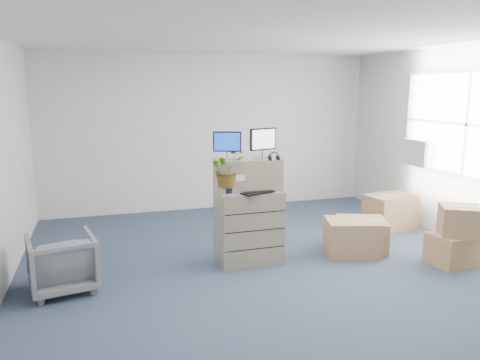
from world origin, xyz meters
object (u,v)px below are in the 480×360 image
object	(u,v)px
potted_plant	(227,174)
office_chair	(62,260)
monitor_left	(227,144)
keyboard	(258,192)
monitor_right	(263,141)
filing_cabinet_lower	(249,227)
water_bottle	(254,182)

from	to	relation	value
potted_plant	office_chair	xyz separation A→B (m)	(-1.92, -0.15, -0.84)
monitor_left	keyboard	xyz separation A→B (m)	(0.32, -0.22, -0.58)
monitor_right	filing_cabinet_lower	bearing A→B (deg)	166.52
water_bottle	office_chair	bearing A→B (deg)	-173.38
monitor_right	potted_plant	bearing A→B (deg)	174.11
potted_plant	office_chair	bearing A→B (deg)	-175.62
filing_cabinet_lower	water_bottle	size ratio (longest dim) A/B	4.44
water_bottle	office_chair	xyz separation A→B (m)	(-2.29, -0.27, -0.69)
potted_plant	monitor_right	bearing A→B (deg)	11.17
water_bottle	monitor_right	bearing A→B (deg)	-11.24
filing_cabinet_lower	keyboard	size ratio (longest dim) A/B	2.23
filing_cabinet_lower	monitor_left	bearing A→B (deg)	167.39
filing_cabinet_lower	potted_plant	xyz separation A→B (m)	(-0.30, -0.09, 0.72)
filing_cabinet_lower	monitor_right	world-z (taller)	monitor_right
monitor_left	water_bottle	bearing A→B (deg)	13.58
keyboard	potted_plant	bearing A→B (deg)	148.20
keyboard	potted_plant	world-z (taller)	potted_plant
monitor_left	water_bottle	xyz separation A→B (m)	(0.34, -0.02, -0.49)
potted_plant	monitor_left	bearing A→B (deg)	73.79
monitor_right	water_bottle	world-z (taller)	monitor_right
monitor_left	potted_plant	xyz separation A→B (m)	(-0.04, -0.14, -0.34)
filing_cabinet_lower	water_bottle	xyz separation A→B (m)	(0.07, 0.03, 0.57)
office_chair	filing_cabinet_lower	bearing A→B (deg)	174.97
monitor_left	office_chair	distance (m)	2.30
monitor_right	monitor_left	bearing A→B (deg)	157.44
keyboard	water_bottle	distance (m)	0.22
keyboard	office_chair	distance (m)	2.36
potted_plant	filing_cabinet_lower	bearing A→B (deg)	15.65
potted_plant	water_bottle	bearing A→B (deg)	17.62
keyboard	potted_plant	distance (m)	0.44
monitor_right	keyboard	size ratio (longest dim) A/B	0.90
water_bottle	office_chair	world-z (taller)	water_bottle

